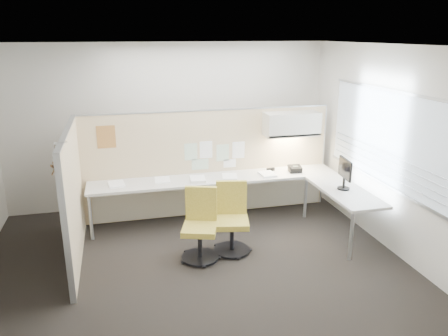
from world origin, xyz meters
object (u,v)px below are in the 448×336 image
object	(u,v)px
chair_left	(200,227)
monitor	(345,172)
desk	(238,186)
chair_right	(232,220)
phone	(295,169)

from	to	relation	value
chair_left	monitor	size ratio (longest dim) A/B	2.07
monitor	desk	bearing A→B (deg)	65.88
chair_right	chair_left	bearing A→B (deg)	-155.73
monitor	chair_left	bearing A→B (deg)	101.86
desk	chair_left	distance (m)	1.31
monitor	phone	bearing A→B (deg)	28.77
desk	chair_right	size ratio (longest dim) A/B	4.16
desk	monitor	size ratio (longest dim) A/B	8.67
phone	chair_right	bearing A→B (deg)	-136.84
chair_left	phone	distance (m)	2.16
chair_left	chair_right	distance (m)	0.47
desk	chair_left	world-z (taller)	chair_left
desk	chair_left	size ratio (longest dim) A/B	4.19
chair_right	phone	world-z (taller)	chair_right
chair_right	monitor	bearing A→B (deg)	14.61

